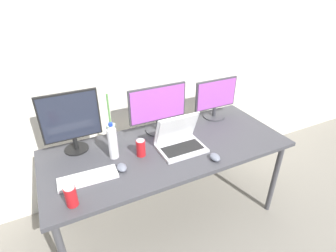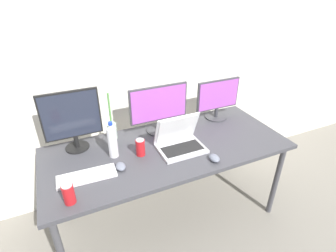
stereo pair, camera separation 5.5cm
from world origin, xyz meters
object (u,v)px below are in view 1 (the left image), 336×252
object	(u,v)px
monitor_center	(158,108)
soda_can_by_laptop	(141,148)
water_bottle	(113,142)
monitor_left	(71,120)
monitor_right	(216,98)
mouse_by_keyboard	(122,167)
soda_can_near_keyboard	(71,196)
work_desk	(168,153)
laptop_silver	(179,141)
bamboo_vase	(111,131)
keyboard_main	(88,178)
mouse_by_laptop	(215,157)

from	to	relation	value
monitor_center	soda_can_by_laptop	distance (m)	0.39
water_bottle	soda_can_by_laptop	xyz separation A→B (m)	(0.18, -0.06, -0.06)
monitor_left	monitor_right	distance (m)	1.22
water_bottle	mouse_by_keyboard	bearing A→B (deg)	-88.57
soda_can_near_keyboard	work_desk	bearing A→B (deg)	21.07
laptop_silver	soda_can_near_keyboard	size ratio (longest dim) A/B	2.67
monitor_right	bamboo_vase	bearing A→B (deg)	177.67
soda_can_by_laptop	keyboard_main	bearing A→B (deg)	-166.41
monitor_center	mouse_by_keyboard	xyz separation A→B (m)	(-0.43, -0.35, -0.20)
work_desk	mouse_by_keyboard	bearing A→B (deg)	-164.71
soda_can_near_keyboard	soda_can_by_laptop	xyz separation A→B (m)	(0.52, 0.27, 0.00)
soda_can_by_laptop	monitor_center	bearing A→B (deg)	45.46
mouse_by_keyboard	soda_can_near_keyboard	world-z (taller)	soda_can_near_keyboard
monitor_right	laptop_silver	bearing A→B (deg)	-150.34
monitor_left	laptop_silver	distance (m)	0.79
work_desk	mouse_by_keyboard	xyz separation A→B (m)	(-0.40, -0.11, 0.08)
work_desk	monitor_center	size ratio (longest dim) A/B	3.80
work_desk	water_bottle	xyz separation A→B (m)	(-0.40, 0.05, 0.18)
work_desk	laptop_silver	bearing A→B (deg)	-30.55
monitor_left	monitor_center	distance (m)	0.66
work_desk	soda_can_by_laptop	world-z (taller)	soda_can_by_laptop
work_desk	monitor_center	world-z (taller)	monitor_center
keyboard_main	laptop_silver	bearing A→B (deg)	7.66
monitor_left	keyboard_main	bearing A→B (deg)	-88.60
monitor_right	bamboo_vase	size ratio (longest dim) A/B	1.06
monitor_left	monitor_right	world-z (taller)	monitor_left
mouse_by_keyboard	soda_can_near_keyboard	size ratio (longest dim) A/B	0.72
mouse_by_laptop	bamboo_vase	distance (m)	0.82
work_desk	monitor_right	world-z (taller)	monitor_right
monitor_right	laptop_silver	world-z (taller)	monitor_right
laptop_silver	keyboard_main	xyz separation A→B (m)	(-0.69, -0.06, -0.05)
mouse_by_keyboard	mouse_by_laptop	world-z (taller)	mouse_by_laptop
bamboo_vase	mouse_by_keyboard	bearing A→B (deg)	-96.66
mouse_by_laptop	water_bottle	bearing A→B (deg)	156.26
soda_can_by_laptop	soda_can_near_keyboard	bearing A→B (deg)	-152.11
mouse_by_keyboard	monitor_center	bearing A→B (deg)	40.27
monitor_left	mouse_by_laptop	xyz separation A→B (m)	(0.85, -0.55, -0.23)
monitor_right	soda_can_near_keyboard	size ratio (longest dim) A/B	3.24
mouse_by_keyboard	mouse_by_laptop	bearing A→B (deg)	-15.65
laptop_silver	water_bottle	xyz separation A→B (m)	(-0.47, 0.10, 0.07)
monitor_left	soda_can_by_laptop	world-z (taller)	monitor_left
mouse_by_laptop	soda_can_near_keyboard	bearing A→B (deg)	-175.18
mouse_by_keyboard	mouse_by_laptop	size ratio (longest dim) A/B	0.98
soda_can_by_laptop	water_bottle	bearing A→B (deg)	160.07
work_desk	monitor_right	bearing A→B (deg)	23.06
soda_can_by_laptop	mouse_by_keyboard	bearing A→B (deg)	-150.87
soda_can_by_laptop	bamboo_vase	xyz separation A→B (m)	(-0.13, 0.30, 0.02)
work_desk	bamboo_vase	distance (m)	0.47
laptop_silver	soda_can_near_keyboard	bearing A→B (deg)	-163.49
monitor_center	mouse_by_laptop	distance (m)	0.60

